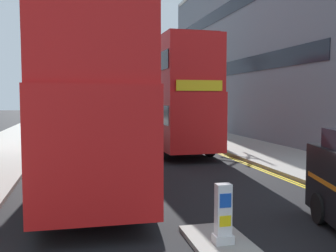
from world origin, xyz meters
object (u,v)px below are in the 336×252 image
keep_left_bollard (223,216)px  double_decker_bus_oncoming (166,93)px  double_decker_bus_away (90,90)px  pedestrian_far (225,123)px

keep_left_bollard → double_decker_bus_oncoming: double_decker_bus_oncoming is taller
double_decker_bus_away → double_decker_bus_oncoming: size_ratio=1.00×
keep_left_bollard → pedestrian_far: (7.66, 18.86, 0.38)m
double_decker_bus_away → double_decker_bus_oncoming: same height
keep_left_bollard → double_decker_bus_oncoming: (2.19, 13.84, 2.42)m
double_decker_bus_away → pedestrian_far: bearing=52.9°
keep_left_bollard → pedestrian_far: 20.36m
keep_left_bollard → pedestrian_far: size_ratio=0.69×
double_decker_bus_oncoming → double_decker_bus_away: bearing=-118.6°
double_decker_bus_away → double_decker_bus_oncoming: bearing=61.4°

